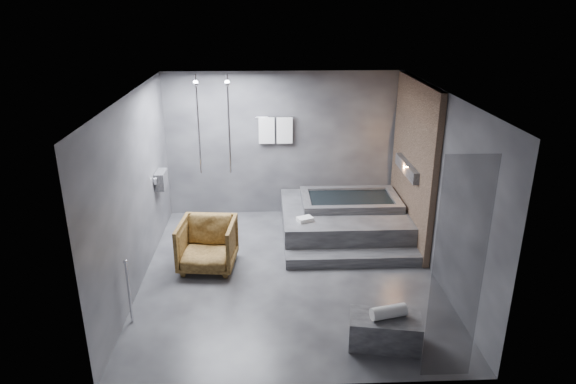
{
  "coord_description": "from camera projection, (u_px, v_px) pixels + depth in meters",
  "views": [
    {
      "loc": [
        -0.33,
        -7.08,
        4.04
      ],
      "look_at": [
        -0.01,
        0.3,
        1.25
      ],
      "focal_mm": 32.0,
      "sensor_mm": 36.0,
      "label": 1
    }
  ],
  "objects": [
    {
      "name": "tub_step",
      "position": [
        353.0,
        258.0,
        8.32
      ],
      "size": [
        2.2,
        0.36,
        0.18
      ],
      "primitive_type": "cube",
      "color": "#2D2D2F",
      "rests_on": "ground"
    },
    {
      "name": "deck_towel",
      "position": [
        305.0,
        219.0,
        8.7
      ],
      "size": [
        0.31,
        0.27,
        0.07
      ],
      "primitive_type": "cube",
      "rotation": [
        0.0,
        0.0,
        0.4
      ],
      "color": "white",
      "rests_on": "tub_deck"
    },
    {
      "name": "concrete_bench",
      "position": [
        385.0,
        331.0,
        6.34
      ],
      "size": [
        0.94,
        0.62,
        0.39
      ],
      "primitive_type": "cube",
      "rotation": [
        0.0,
        0.0,
        -0.18
      ],
      "color": "#323234",
      "rests_on": "ground"
    },
    {
      "name": "tub_deck",
      "position": [
        343.0,
        220.0,
        9.36
      ],
      "size": [
        2.2,
        2.0,
        0.5
      ],
      "primitive_type": "cube",
      "color": "#2D2D2F",
      "rests_on": "ground"
    },
    {
      "name": "rolled_towel",
      "position": [
        389.0,
        312.0,
        6.24
      ],
      "size": [
        0.47,
        0.26,
        0.16
      ],
      "primitive_type": "cylinder",
      "rotation": [
        0.0,
        1.57,
        0.24
      ],
      "color": "white",
      "rests_on": "concrete_bench"
    },
    {
      "name": "room",
      "position": [
        315.0,
        163.0,
        7.69
      ],
      "size": [
        5.0,
        5.04,
        2.82
      ],
      "color": "#28292B",
      "rests_on": "ground"
    },
    {
      "name": "driftwood_chair",
      "position": [
        207.0,
        245.0,
        8.1
      ],
      "size": [
        0.94,
        0.96,
        0.8
      ],
      "primitive_type": "imported",
      "rotation": [
        0.0,
        0.0,
        -0.1
      ],
      "color": "#402A10",
      "rests_on": "ground"
    }
  ]
}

